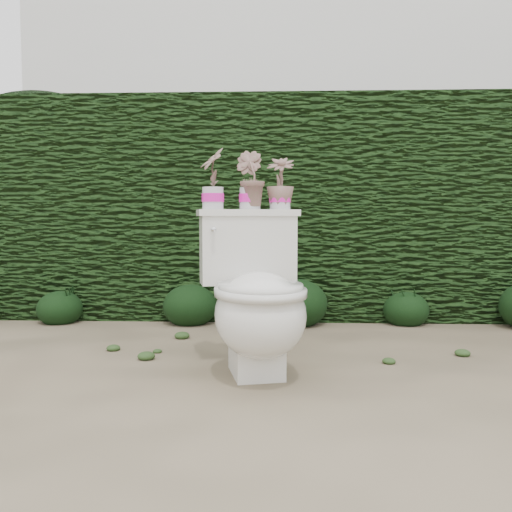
{
  "coord_description": "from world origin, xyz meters",
  "views": [
    {
      "loc": [
        -0.12,
        -2.67,
        0.73
      ],
      "look_at": [
        -0.23,
        -0.05,
        0.55
      ],
      "focal_mm": 38.0,
      "sensor_mm": 36.0,
      "label": 1
    }
  ],
  "objects_px": {
    "toilet": "(257,300)",
    "potted_plant_center": "(250,181)",
    "potted_plant_right": "(280,185)",
    "potted_plant_left": "(213,180)"
  },
  "relations": [
    {
      "from": "toilet",
      "to": "potted_plant_center",
      "type": "height_order",
      "value": "potted_plant_center"
    },
    {
      "from": "potted_plant_right",
      "to": "potted_plant_left",
      "type": "bearing_deg",
      "value": -160.84
    },
    {
      "from": "potted_plant_center",
      "to": "toilet",
      "type": "bearing_deg",
      "value": 139.47
    },
    {
      "from": "potted_plant_left",
      "to": "potted_plant_center",
      "type": "relative_size",
      "value": 1.02
    },
    {
      "from": "potted_plant_left",
      "to": "potted_plant_center",
      "type": "xyz_separation_m",
      "value": [
        0.18,
        0.04,
        -0.0
      ]
    },
    {
      "from": "toilet",
      "to": "potted_plant_right",
      "type": "height_order",
      "value": "potted_plant_right"
    },
    {
      "from": "potted_plant_left",
      "to": "potted_plant_center",
      "type": "distance_m",
      "value": 0.19
    },
    {
      "from": "potted_plant_center",
      "to": "potted_plant_right",
      "type": "relative_size",
      "value": 1.13
    },
    {
      "from": "toilet",
      "to": "potted_plant_center",
      "type": "xyz_separation_m",
      "value": [
        -0.04,
        0.24,
        0.56
      ]
    },
    {
      "from": "toilet",
      "to": "potted_plant_left",
      "type": "distance_m",
      "value": 0.64
    }
  ]
}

